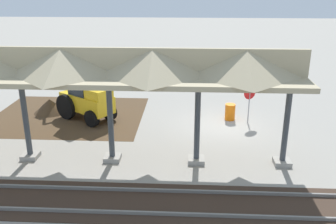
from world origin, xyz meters
TOP-DOWN VIEW (x-y plane):
  - ground_plane at (0.00, 0.00)m, footprint 120.00×120.00m
  - dirt_work_zone at (8.69, -1.27)m, footprint 8.49×7.00m
  - platform_canopy at (8.72, 4.18)m, footprint 23.00×3.20m
  - rail_tracks at (0.00, 7.43)m, footprint 60.00×2.58m
  - stop_sign at (-1.44, -0.66)m, footprint 0.67×0.42m
  - backhoe at (7.56, -0.88)m, footprint 4.76×3.83m
  - dirt_mound at (9.94, -1.74)m, footprint 3.79×3.79m
  - traffic_barrel at (-0.51, -1.09)m, footprint 0.56×0.56m

SIDE VIEW (x-z plane):
  - ground_plane at x=0.00m, z-range 0.00..0.00m
  - dirt_mound at x=9.94m, z-range -0.81..0.81m
  - dirt_work_zone at x=8.69m, z-range 0.00..0.01m
  - rail_tracks at x=0.00m, z-range -0.05..0.10m
  - traffic_barrel at x=-0.51m, z-range 0.00..0.90m
  - backhoe at x=7.56m, z-range -0.14..2.68m
  - stop_sign at x=-1.44m, z-range 0.45..2.56m
  - platform_canopy at x=8.72m, z-range 1.72..6.62m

